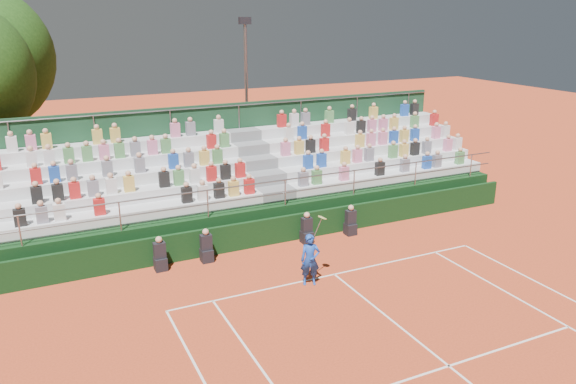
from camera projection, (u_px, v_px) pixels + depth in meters
name	position (u px, v px, depth m)	size (l,w,h in m)	color
ground	(334.00, 274.00, 18.17)	(90.00, 90.00, 0.00)	#C24320
courtside_wall	(291.00, 228.00, 20.77)	(20.00, 0.15, 1.00)	black
line_officials	(260.00, 239.00, 19.80)	(7.67, 0.40, 1.19)	black
grandstand	(258.00, 189.00, 23.37)	(20.00, 5.20, 4.40)	black
tennis_player	(310.00, 260.00, 17.29)	(0.88, 0.58, 2.22)	#1641A8
floodlight_mast	(246.00, 84.00, 28.74)	(0.60, 0.25, 7.90)	gray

